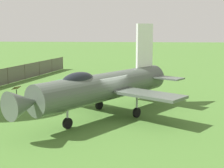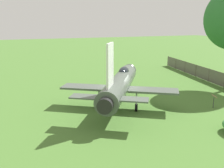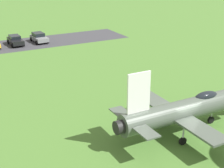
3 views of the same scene
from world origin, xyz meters
TOP-DOWN VIEW (x-y plane):
  - ground_plane at (0.00, 0.00)m, footprint 200.00×200.00m
  - display_jet at (0.21, 0.29)m, footprint 9.48×11.46m
  - info_plaque at (6.97, -3.61)m, footprint 0.65×0.72m

SIDE VIEW (x-z plane):
  - ground_plane at x=0.00m, z-range 0.00..0.00m
  - info_plaque at x=6.97m, z-range 0.28..1.43m
  - display_jet at x=0.21m, z-range -0.90..4.74m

